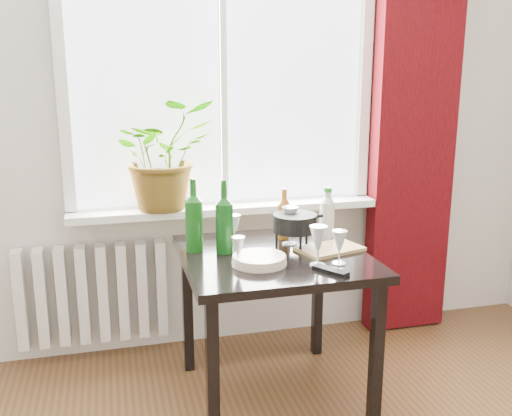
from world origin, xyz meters
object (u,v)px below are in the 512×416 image
object	(u,v)px
wineglass_front_left	(238,252)
plate_stack	(259,260)
table	(274,272)
potted_plant	(164,155)
radiator	(93,294)
bottle_amber	(284,213)
cutting_board	(330,249)
fondue_pot	(295,231)
wineglass_far_right	(339,247)
tv_remote	(331,271)
wineglass_front_right	(318,245)
cleaning_bottle	(327,213)
wineglass_back_center	(290,225)
wineglass_back_left	(234,230)
wine_bottle_right	(224,216)
wine_bottle_left	(194,214)

from	to	relation	value
wineglass_front_left	plate_stack	size ratio (longest dim) A/B	0.57
table	potted_plant	size ratio (longest dim) A/B	1.45
radiator	bottle_amber	world-z (taller)	bottle_amber
cutting_board	fondue_pot	bearing A→B (deg)	147.08
plate_stack	wineglass_far_right	bearing A→B (deg)	-14.79
table	tv_remote	bearing A→B (deg)	-62.93
wineglass_front_right	fondue_pot	distance (m)	0.29
radiator	wineglass_front_left	size ratio (longest dim) A/B	5.72
radiator	plate_stack	size ratio (longest dim) A/B	3.27
bottle_amber	wineglass_far_right	xyz separation A→B (m)	(0.11, -0.44, -0.05)
tv_remote	plate_stack	bearing A→B (deg)	113.24
cleaning_bottle	wineglass_far_right	distance (m)	0.41
wineglass_far_right	plate_stack	world-z (taller)	wineglass_far_right
wineglass_back_center	tv_remote	xyz separation A→B (m)	(0.04, -0.44, -0.09)
wineglass_back_left	wineglass_front_left	distance (m)	0.33
potted_plant	tv_remote	distance (m)	1.16
wineglass_front_right	tv_remote	size ratio (longest dim) A/B	1.12
tv_remote	wine_bottle_right	bearing A→B (deg)	102.10
wineglass_far_right	wineglass_back_left	xyz separation A→B (m)	(-0.38, 0.40, -0.00)
radiator	cleaning_bottle	bearing A→B (deg)	-21.11
bottle_amber	wineglass_front_right	bearing A→B (deg)	-87.75
tv_remote	cutting_board	size ratio (longest dim) A/B	0.55
tv_remote	wineglass_back_center	bearing A→B (deg)	63.17
wineglass_front_right	plate_stack	bearing A→B (deg)	160.83
wineglass_back_left	tv_remote	xyz separation A→B (m)	(0.31, -0.49, -0.07)
bottle_amber	plate_stack	xyz separation A→B (m)	(-0.23, -0.35, -0.11)
bottle_amber	wineglass_front_right	distance (m)	0.44
table	potted_plant	bearing A→B (deg)	126.20
radiator	wineglass_far_right	world-z (taller)	wineglass_far_right
radiator	tv_remote	bearing A→B (deg)	-43.00
radiator	tv_remote	distance (m)	1.43
cleaning_bottle	bottle_amber	bearing A→B (deg)	166.25
table	wineglass_far_right	bearing A→B (deg)	-43.04
wine_bottle_left	bottle_amber	size ratio (longest dim) A/B	1.34
wine_bottle_right	wineglass_front_left	size ratio (longest dim) A/B	2.51
radiator	fondue_pot	size ratio (longest dim) A/B	3.30
wineglass_far_right	tv_remote	size ratio (longest dim) A/B	0.96
bottle_amber	wine_bottle_right	bearing A→B (deg)	-156.09
tv_remote	radiator	bearing A→B (deg)	104.74
wineglass_front_right	wineglass_back_left	size ratio (longest dim) A/B	1.20
wine_bottle_right	bottle_amber	bearing A→B (deg)	23.91
wine_bottle_left	wineglass_back_left	xyz separation A→B (m)	(0.20, 0.04, -0.10)
wineglass_far_right	cutting_board	xyz separation A→B (m)	(0.04, 0.20, -0.07)
wine_bottle_left	cutting_board	size ratio (longest dim) A/B	1.20
wineglass_front_right	wineglass_far_right	bearing A→B (deg)	-3.25
table	wine_bottle_right	distance (m)	0.35
plate_stack	fondue_pot	distance (m)	0.31
potted_plant	cutting_board	bearing A→B (deg)	-41.21
wineglass_front_left	tv_remote	size ratio (longest dim) A/B	0.85
plate_stack	fondue_pot	bearing A→B (deg)	41.16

